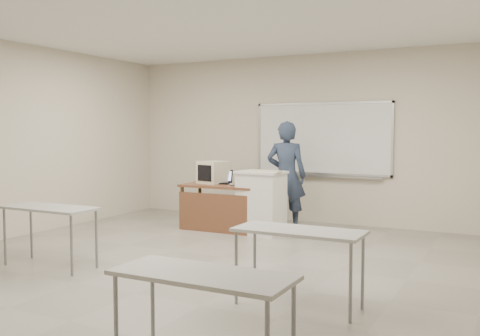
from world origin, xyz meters
The scene contains 10 objects.
floor centered at (0.00, 0.00, -0.01)m, with size 7.00×8.00×0.01m, color gray.
whiteboard centered at (0.30, 3.97, 1.48)m, with size 2.48×0.10×1.31m.
student_desks centered at (0.00, -1.35, 0.67)m, with size 4.40×2.20×0.73m.
instructor_desk centered at (-0.94, 2.49, 0.53)m, with size 1.38×0.69×0.75m.
podium centered at (-0.20, 2.50, 0.51)m, with size 0.72×0.52×1.01m.
crt_monitor centered at (-1.19, 2.73, 0.94)m, with size 0.41×0.46×0.39m.
laptop centered at (-1.04, 2.75, 0.80)m, with size 0.31×0.28×0.23m.
mouse centered at (-0.74, 2.53, 0.77)m, with size 0.10×0.06×0.04m, color #929399.
keyboard centered at (-0.05, 2.38, 1.02)m, with size 0.46×0.15×0.03m, color beige.
presenter centered at (-0.02, 3.09, 0.90)m, with size 0.66×0.43×1.80m, color black.
Camera 1 is at (3.37, -5.08, 1.64)m, focal length 40.00 mm.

